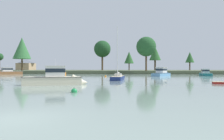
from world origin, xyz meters
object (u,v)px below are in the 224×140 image
sailboat_navy (118,79)px  dinghy_red (224,83)px  cruiser_teal (205,74)px  cruiser_orange (56,74)px  mooring_buoy_green (74,91)px  cruiser_skyblue (162,74)px  mooring_buoy_orange (105,76)px  cruiser_wood (6,73)px  cruiser_cream (59,80)px

sailboat_navy → dinghy_red: size_ratio=3.48×
cruiser_teal → cruiser_orange: (-39.70, -7.67, 0.18)m
dinghy_red → mooring_buoy_green: bearing=-144.3°
cruiser_skyblue → mooring_buoy_orange: (-14.51, -5.84, -0.50)m
cruiser_wood → sailboat_navy: 50.81m
cruiser_teal → mooring_buoy_orange: 28.00m
sailboat_navy → mooring_buoy_orange: sailboat_navy is taller
mooring_buoy_green → dinghy_red: bearing=35.7°
cruiser_teal → cruiser_orange: cruiser_orange is taller
mooring_buoy_green → cruiser_skyblue: bearing=73.3°
mooring_buoy_orange → cruiser_teal: bearing=19.2°
cruiser_orange → sailboat_navy: bearing=-43.1°
cruiser_teal → mooring_buoy_green: cruiser_teal is taller
cruiser_skyblue → cruiser_teal: bearing=15.7°
cruiser_cream → sailboat_navy: bearing=62.0°
cruiser_skyblue → mooring_buoy_green: cruiser_skyblue is taller
cruiser_skyblue → mooring_buoy_green: size_ratio=13.96×
sailboat_navy → dinghy_red: 16.99m
cruiser_teal → cruiser_cream: (-28.69, -36.22, 0.10)m
cruiser_teal → sailboat_navy: size_ratio=0.79×
dinghy_red → mooring_buoy_green: size_ratio=5.09×
cruiser_cream → cruiser_wood: (-33.81, 43.15, 0.03)m
dinghy_red → cruiser_skyblue: bearing=98.4°
cruiser_orange → mooring_buoy_green: bearing=-67.5°
mooring_buoy_orange → cruiser_wood: bearing=155.9°
cruiser_cream → mooring_buoy_orange: bearing=85.2°
sailboat_navy → mooring_buoy_green: bearing=-95.8°
sailboat_navy → mooring_buoy_green: 20.79m
cruiser_orange → mooring_buoy_orange: size_ratio=17.90×
cruiser_teal → dinghy_red: cruiser_teal is taller
dinghy_red → sailboat_navy: bearing=149.3°
cruiser_teal → cruiser_skyblue: (-11.94, -3.35, 0.16)m
dinghy_red → cruiser_wood: bearing=144.1°
dinghy_red → mooring_buoy_orange: (-18.82, 23.54, -0.03)m
cruiser_orange → cruiser_wood: size_ratio=1.11×
cruiser_teal → cruiser_wood: (-62.50, 6.94, 0.13)m
cruiser_teal → cruiser_cream: cruiser_cream is taller
cruiser_wood → cruiser_orange: bearing=-32.7°
cruiser_wood → cruiser_teal: bearing=-6.3°
mooring_buoy_green → mooring_buoy_orange: bearing=93.4°
dinghy_red → mooring_buoy_orange: mooring_buoy_orange is taller
cruiser_skyblue → sailboat_navy: bearing=-116.4°
cruiser_cream → cruiser_wood: size_ratio=0.96×
cruiser_wood → cruiser_skyblue: cruiser_skyblue is taller
cruiser_orange → sailboat_navy: 23.96m
cruiser_wood → dinghy_red: cruiser_wood is taller
dinghy_red → mooring_buoy_green: 20.56m
cruiser_wood → dinghy_red: size_ratio=3.02×
cruiser_teal → mooring_buoy_green: size_ratio=13.97×
cruiser_teal → cruiser_wood: 62.88m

